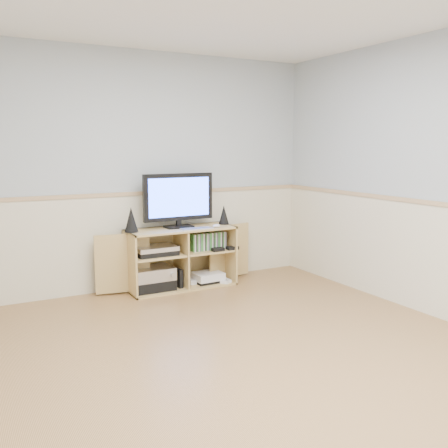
{
  "coord_description": "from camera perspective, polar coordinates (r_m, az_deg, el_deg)",
  "views": [
    {
      "loc": [
        -1.73,
        -2.83,
        1.53
      ],
      "look_at": [
        0.46,
        1.2,
        0.8
      ],
      "focal_mm": 40.0,
      "sensor_mm": 36.0,
      "label": 1
    }
  ],
  "objects": [
    {
      "name": "room",
      "position": [
        3.41,
        1.01,
        3.77
      ],
      "size": [
        4.04,
        4.54,
        2.54
      ],
      "color": "#AC804C",
      "rests_on": "ground"
    },
    {
      "name": "media_cabinet",
      "position": [
        5.45,
        -5.15,
        -3.7
      ],
      "size": [
        1.81,
        0.44,
        0.65
      ],
      "color": "tan",
      "rests_on": "floor"
    },
    {
      "name": "monitor",
      "position": [
        5.34,
        -5.23,
        2.92
      ],
      "size": [
        0.78,
        0.18,
        0.58
      ],
      "color": "black",
      "rests_on": "media_cabinet"
    },
    {
      "name": "speaker_left",
      "position": [
        5.15,
        -10.56,
        0.49
      ],
      "size": [
        0.14,
        0.14,
        0.25
      ],
      "primitive_type": "cone",
      "color": "black",
      "rests_on": "media_cabinet"
    },
    {
      "name": "speaker_right",
      "position": [
        5.58,
        -0.02,
        1.06
      ],
      "size": [
        0.12,
        0.12,
        0.21
      ],
      "primitive_type": "cone",
      "color": "black",
      "rests_on": "media_cabinet"
    },
    {
      "name": "keyboard",
      "position": [
        5.26,
        -3.18,
        -0.53
      ],
      "size": [
        0.34,
        0.15,
        0.01
      ],
      "primitive_type": "cube",
      "rotation": [
        0.0,
        0.0,
        -0.06
      ],
      "color": "silver",
      "rests_on": "media_cabinet"
    },
    {
      "name": "mouse",
      "position": [
        5.37,
        -0.87,
        -0.2
      ],
      "size": [
        0.11,
        0.09,
        0.04
      ],
      "primitive_type": "ellipsoid",
      "rotation": [
        0.0,
        0.0,
        0.35
      ],
      "color": "white",
      "rests_on": "media_cabinet"
    },
    {
      "name": "av_components",
      "position": [
        5.32,
        -8.01,
        -5.34
      ],
      "size": [
        0.51,
        0.32,
        0.47
      ],
      "color": "black",
      "rests_on": "media_cabinet"
    },
    {
      "name": "game_consoles",
      "position": [
        5.58,
        -2.0,
        -6.14
      ],
      "size": [
        0.45,
        0.3,
        0.11
      ],
      "color": "white",
      "rests_on": "media_cabinet"
    },
    {
      "name": "game_cases",
      "position": [
        5.48,
        -1.89,
        -1.95
      ],
      "size": [
        0.41,
        0.13,
        0.19
      ],
      "primitive_type": "cube",
      "color": "#3F8C3F",
      "rests_on": "media_cabinet"
    },
    {
      "name": "wall_outlet",
      "position": [
        5.83,
        -0.15,
        -0.15
      ],
      "size": [
        0.12,
        0.03,
        0.12
      ],
      "primitive_type": "cube",
      "color": "white",
      "rests_on": "wall_back"
    }
  ]
}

